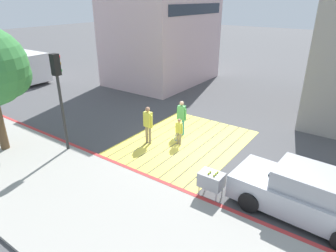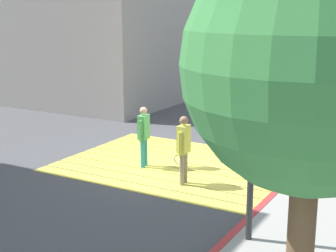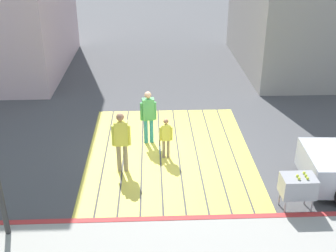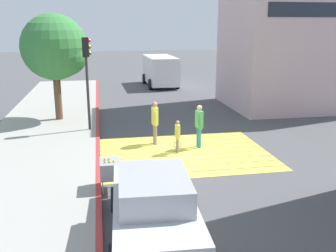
# 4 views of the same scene
# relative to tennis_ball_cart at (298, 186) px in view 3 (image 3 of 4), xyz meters

# --- Properties ---
(ground_plane) EXTENTS (120.00, 120.00, 0.00)m
(ground_plane) POSITION_rel_tennis_ball_cart_xyz_m (2.90, 2.92, -0.70)
(ground_plane) COLOR #4C4C4F
(crosswalk_stripes) EXTENTS (6.40, 4.90, 0.01)m
(crosswalk_stripes) POSITION_rel_tennis_ball_cart_xyz_m (2.90, 2.92, -0.69)
(crosswalk_stripes) COLOR #EAD64C
(crosswalk_stripes) RESTS_ON ground
(curb_painted) EXTENTS (0.16, 40.00, 0.13)m
(curb_painted) POSITION_rel_tennis_ball_cart_xyz_m (-0.35, 2.92, -0.63)
(curb_painted) COLOR #BC3333
(curb_painted) RESTS_ON ground
(tennis_ball_cart) EXTENTS (0.56, 0.80, 1.02)m
(tennis_ball_cart) POSITION_rel_tennis_ball_cart_xyz_m (0.00, 0.00, 0.00)
(tennis_ball_cart) COLOR #99999E
(tennis_ball_cart) RESTS_ON ground
(pedestrian_adult_lead) EXTENTS (0.24, 0.52, 1.78)m
(pedestrian_adult_lead) POSITION_rel_tennis_ball_cart_xyz_m (1.97, 4.27, 0.34)
(pedestrian_adult_lead) COLOR gray
(pedestrian_adult_lead) RESTS_ON ground
(pedestrian_adult_trailing) EXTENTS (0.26, 0.50, 1.73)m
(pedestrian_adult_trailing) POSITION_rel_tennis_ball_cart_xyz_m (3.63, 3.53, 0.31)
(pedestrian_adult_trailing) COLOR teal
(pedestrian_adult_trailing) RESTS_ON ground
(pedestrian_child_with_racket) EXTENTS (0.28, 0.39, 1.28)m
(pedestrian_child_with_racket) POSITION_rel_tennis_ball_cart_xyz_m (2.66, 3.04, 0.02)
(pedestrian_child_with_racket) COLOR gray
(pedestrian_child_with_racket) RESTS_ON ground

